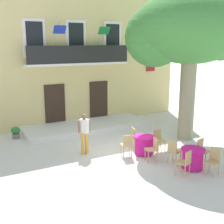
{
  "coord_description": "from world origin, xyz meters",
  "views": [
    {
      "loc": [
        -5.93,
        -10.15,
        4.41
      ],
      "look_at": [
        0.53,
        1.63,
        1.3
      ],
      "focal_mm": 47.75,
      "sensor_mm": 36.0,
      "label": 1
    }
  ],
  "objects_px": {
    "cafe_chair_near_tree_1": "(158,139)",
    "cafe_table_middle": "(193,158)",
    "cafe_chair_middle_1": "(174,150)",
    "cafe_table_near_tree": "(144,145)",
    "cafe_chair_near_tree_3": "(127,144)",
    "cafe_chair_middle_3": "(213,160)",
    "plane_tree": "(189,31)",
    "pedestrian_near_entrance": "(84,131)",
    "cafe_chair_middle_2": "(185,162)",
    "ground_planter_left": "(16,132)",
    "cafe_chair_near_tree_2": "(135,137)",
    "cafe_chair_near_tree_0": "(153,148)",
    "cafe_chair_middle_0": "(202,149)"
  },
  "relations": [
    {
      "from": "pedestrian_near_entrance",
      "to": "cafe_chair_middle_1",
      "type": "bearing_deg",
      "value": -44.99
    },
    {
      "from": "cafe_chair_middle_0",
      "to": "pedestrian_near_entrance",
      "type": "relative_size",
      "value": 0.54
    },
    {
      "from": "cafe_chair_middle_1",
      "to": "cafe_table_near_tree",
      "type": "bearing_deg",
      "value": 107.13
    },
    {
      "from": "cafe_chair_near_tree_2",
      "to": "cafe_chair_near_tree_3",
      "type": "distance_m",
      "value": 1.04
    },
    {
      "from": "cafe_chair_near_tree_1",
      "to": "pedestrian_near_entrance",
      "type": "relative_size",
      "value": 0.54
    },
    {
      "from": "cafe_table_middle",
      "to": "cafe_chair_middle_0",
      "type": "distance_m",
      "value": 0.77
    },
    {
      "from": "cafe_table_near_tree",
      "to": "pedestrian_near_entrance",
      "type": "height_order",
      "value": "pedestrian_near_entrance"
    },
    {
      "from": "cafe_chair_middle_2",
      "to": "ground_planter_left",
      "type": "relative_size",
      "value": 1.6
    },
    {
      "from": "cafe_chair_near_tree_0",
      "to": "cafe_chair_middle_1",
      "type": "distance_m",
      "value": 0.77
    },
    {
      "from": "plane_tree",
      "to": "cafe_chair_near_tree_1",
      "type": "distance_m",
      "value": 4.93
    },
    {
      "from": "cafe_chair_middle_2",
      "to": "cafe_table_middle",
      "type": "bearing_deg",
      "value": 27.15
    },
    {
      "from": "cafe_table_near_tree",
      "to": "cafe_chair_middle_1",
      "type": "xyz_separation_m",
      "value": [
        0.41,
        -1.32,
        0.14
      ]
    },
    {
      "from": "pedestrian_near_entrance",
      "to": "cafe_table_middle",
      "type": "bearing_deg",
      "value": -48.68
    },
    {
      "from": "cafe_chair_near_tree_3",
      "to": "cafe_table_middle",
      "type": "height_order",
      "value": "cafe_chair_near_tree_3"
    },
    {
      "from": "cafe_chair_middle_1",
      "to": "cafe_chair_near_tree_1",
      "type": "bearing_deg",
      "value": 75.76
    },
    {
      "from": "cafe_table_near_tree",
      "to": "cafe_table_middle",
      "type": "height_order",
      "value": "same"
    },
    {
      "from": "cafe_chair_near_tree_1",
      "to": "cafe_table_middle",
      "type": "distance_m",
      "value": 2.06
    },
    {
      "from": "cafe_chair_near_tree_3",
      "to": "cafe_table_middle",
      "type": "relative_size",
      "value": 1.05
    },
    {
      "from": "cafe_chair_near_tree_3",
      "to": "cafe_chair_middle_1",
      "type": "height_order",
      "value": "same"
    },
    {
      "from": "cafe_chair_near_tree_1",
      "to": "ground_planter_left",
      "type": "bearing_deg",
      "value": 136.76
    },
    {
      "from": "cafe_chair_near_tree_3",
      "to": "cafe_chair_middle_2",
      "type": "bearing_deg",
      "value": -72.38
    },
    {
      "from": "cafe_chair_middle_3",
      "to": "cafe_chair_middle_2",
      "type": "bearing_deg",
      "value": 158.81
    },
    {
      "from": "cafe_chair_near_tree_0",
      "to": "ground_planter_left",
      "type": "xyz_separation_m",
      "value": [
        -4.03,
        5.38,
        -0.21
      ]
    },
    {
      "from": "cafe_table_near_tree",
      "to": "cafe_chair_middle_2",
      "type": "relative_size",
      "value": 0.95
    },
    {
      "from": "cafe_chair_near_tree_0",
      "to": "cafe_chair_middle_0",
      "type": "distance_m",
      "value": 1.84
    },
    {
      "from": "cafe_chair_near_tree_3",
      "to": "pedestrian_near_entrance",
      "type": "relative_size",
      "value": 0.54
    },
    {
      "from": "cafe_chair_near_tree_2",
      "to": "cafe_chair_middle_0",
      "type": "distance_m",
      "value": 2.86
    },
    {
      "from": "cafe_table_middle",
      "to": "cafe_chair_middle_3",
      "type": "xyz_separation_m",
      "value": [
        0.26,
        -0.71,
        0.14
      ]
    },
    {
      "from": "cafe_chair_near_tree_0",
      "to": "pedestrian_near_entrance",
      "type": "distance_m",
      "value": 2.8
    },
    {
      "from": "cafe_table_near_tree",
      "to": "cafe_chair_near_tree_3",
      "type": "bearing_deg",
      "value": 171.3
    },
    {
      "from": "cafe_chair_middle_3",
      "to": "cafe_chair_middle_1",
      "type": "bearing_deg",
      "value": 112.08
    },
    {
      "from": "cafe_chair_middle_1",
      "to": "cafe_chair_middle_3",
      "type": "height_order",
      "value": "same"
    },
    {
      "from": "cafe_table_near_tree",
      "to": "cafe_chair_middle_2",
      "type": "xyz_separation_m",
      "value": [
        0.04,
        -2.36,
        0.14
      ]
    },
    {
      "from": "cafe_chair_middle_0",
      "to": "cafe_chair_near_tree_0",
      "type": "bearing_deg",
      "value": 146.36
    },
    {
      "from": "plane_tree",
      "to": "cafe_chair_middle_2",
      "type": "xyz_separation_m",
      "value": [
        -2.79,
        -3.2,
        -4.4
      ]
    },
    {
      "from": "cafe_table_middle",
      "to": "ground_planter_left",
      "type": "height_order",
      "value": "cafe_table_middle"
    },
    {
      "from": "cafe_table_middle",
      "to": "cafe_chair_middle_1",
      "type": "height_order",
      "value": "cafe_chair_middle_1"
    },
    {
      "from": "cafe_table_near_tree",
      "to": "cafe_chair_middle_3",
      "type": "relative_size",
      "value": 0.95
    },
    {
      "from": "cafe_table_near_tree",
      "to": "cafe_chair_middle_2",
      "type": "bearing_deg",
      "value": -89.05
    },
    {
      "from": "cafe_chair_middle_2",
      "to": "pedestrian_near_entrance",
      "type": "xyz_separation_m",
      "value": [
        -2.14,
        3.54,
        0.43
      ]
    },
    {
      "from": "ground_planter_left",
      "to": "pedestrian_near_entrance",
      "type": "xyz_separation_m",
      "value": [
        2.04,
        -3.46,
        0.64
      ]
    },
    {
      "from": "cafe_chair_middle_2",
      "to": "pedestrian_near_entrance",
      "type": "distance_m",
      "value": 4.16
    },
    {
      "from": "cafe_chair_near_tree_3",
      "to": "cafe_chair_middle_3",
      "type": "xyz_separation_m",
      "value": [
        1.72,
        -2.83,
        0.0
      ]
    },
    {
      "from": "cafe_chair_near_tree_0",
      "to": "cafe_chair_near_tree_3",
      "type": "height_order",
      "value": "same"
    },
    {
      "from": "plane_tree",
      "to": "cafe_table_near_tree",
      "type": "xyz_separation_m",
      "value": [
        -2.83,
        -0.84,
        -4.54
      ]
    },
    {
      "from": "cafe_table_near_tree",
      "to": "ground_planter_left",
      "type": "xyz_separation_m",
      "value": [
        -4.14,
        4.64,
        -0.07
      ]
    },
    {
      "from": "cafe_chair_near_tree_0",
      "to": "pedestrian_near_entrance",
      "type": "xyz_separation_m",
      "value": [
        -1.99,
        1.93,
        0.43
      ]
    },
    {
      "from": "plane_tree",
      "to": "pedestrian_near_entrance",
      "type": "distance_m",
      "value": 6.34
    },
    {
      "from": "plane_tree",
      "to": "cafe_chair_middle_2",
      "type": "relative_size",
      "value": 7.33
    },
    {
      "from": "ground_planter_left",
      "to": "cafe_chair_near_tree_3",
      "type": "bearing_deg",
      "value": -53.15
    }
  ]
}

